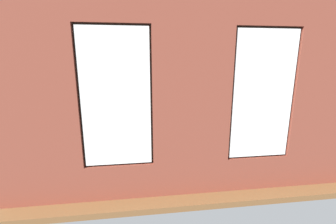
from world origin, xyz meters
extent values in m
cube|color=brown|center=(0.00, 0.00, -0.05)|extent=(6.65, 5.46, 0.10)
cube|color=brown|center=(-2.34, 2.35, 1.68)|extent=(1.36, 0.16, 3.36)
cube|color=brown|center=(0.00, 2.35, 1.68)|extent=(1.22, 0.16, 3.36)
cube|color=brown|center=(2.34, 2.35, 1.68)|extent=(1.36, 0.16, 3.36)
cube|color=brown|center=(-1.14, 2.35, 0.29)|extent=(1.06, 0.16, 0.57)
cube|color=brown|center=(-1.14, 2.35, 3.01)|extent=(1.06, 0.16, 0.70)
cube|color=white|center=(-1.14, 2.39, 1.62)|extent=(1.00, 0.03, 2.03)
cube|color=#38281E|center=(-1.14, 2.33, 1.62)|extent=(1.06, 0.04, 2.09)
cube|color=brown|center=(1.14, 2.35, 0.29)|extent=(1.06, 0.16, 0.57)
cube|color=white|center=(1.14, 2.39, 1.62)|extent=(1.00, 0.03, 2.03)
cube|color=#38281E|center=(1.14, 2.33, 1.62)|extent=(1.06, 0.04, 2.09)
cube|color=#A87547|center=(0.00, 2.25, 0.54)|extent=(3.53, 0.24, 0.06)
cube|color=black|center=(0.00, 2.26, 1.97)|extent=(0.48, 0.03, 0.61)
cube|color=#389360|center=(0.00, 2.25, 1.97)|extent=(0.42, 0.01, 0.55)
cube|color=white|center=(2.97, 0.20, 1.68)|extent=(0.10, 4.46, 3.36)
cube|color=black|center=(0.28, 1.65, 0.21)|extent=(1.77, 0.85, 0.42)
cube|color=black|center=(0.28, 1.98, 0.61)|extent=(1.77, 0.24, 0.38)
cube|color=black|center=(-0.50, 1.65, 0.52)|extent=(0.22, 0.85, 0.24)
cube|color=black|center=(1.05, 1.65, 0.52)|extent=(0.22, 0.85, 0.24)
cube|color=black|center=(-0.05, 1.61, 0.48)|extent=(0.61, 0.65, 0.12)
cube|color=black|center=(0.61, 1.61, 0.48)|extent=(0.61, 0.65, 0.12)
cube|color=black|center=(-2.27, 0.68, 0.21)|extent=(0.92, 2.10, 0.42)
cube|color=black|center=(-2.60, 0.69, 0.61)|extent=(0.31, 2.08, 0.38)
cube|color=black|center=(-2.30, -0.25, 0.52)|extent=(0.86, 0.25, 0.24)
cube|color=black|center=(-2.24, 1.60, 0.52)|extent=(0.86, 0.25, 0.24)
cube|color=black|center=(-2.25, 0.13, 0.48)|extent=(0.66, 0.52, 0.12)
cube|color=black|center=(-2.23, 0.67, 0.48)|extent=(0.66, 0.52, 0.12)
cube|color=black|center=(-2.21, 1.22, 0.48)|extent=(0.66, 0.52, 0.12)
cube|color=tan|center=(0.38, 0.10, 0.39)|extent=(1.29, 0.73, 0.04)
cube|color=tan|center=(-0.21, -0.21, 0.18)|extent=(0.07, 0.07, 0.37)
cube|color=tan|center=(0.96, -0.21, 0.18)|extent=(0.07, 0.07, 0.37)
cube|color=tan|center=(-0.21, 0.40, 0.18)|extent=(0.07, 0.07, 0.37)
cube|color=tan|center=(0.96, 0.40, 0.18)|extent=(0.07, 0.07, 0.37)
cylinder|color=#4C4C51|center=(0.02, -0.03, 0.46)|extent=(0.09, 0.09, 0.11)
cylinder|color=#B7333D|center=(0.54, 0.00, 0.46)|extent=(0.08, 0.08, 0.10)
cylinder|color=#9E5638|center=(0.28, 0.21, 0.46)|extent=(0.14, 0.14, 0.10)
sphere|color=#1E5B28|center=(0.28, 0.21, 0.59)|extent=(0.17, 0.17, 0.17)
cube|color=black|center=(0.38, 0.10, 0.42)|extent=(0.07, 0.17, 0.02)
cube|color=#59595B|center=(0.76, 0.21, 0.42)|extent=(0.18, 0.08, 0.02)
cube|color=black|center=(2.67, -0.54, 0.25)|extent=(1.18, 0.42, 0.49)
cube|color=black|center=(2.67, -0.54, 0.52)|extent=(0.55, 0.20, 0.05)
cube|color=black|center=(2.67, -0.54, 0.57)|extent=(0.06, 0.04, 0.06)
cube|color=black|center=(2.67, -0.54, 0.96)|extent=(1.25, 0.04, 0.72)
cube|color=black|center=(2.67, -0.56, 0.96)|extent=(1.20, 0.01, 0.67)
cylinder|color=olive|center=(0.80, -1.45, 0.14)|extent=(0.51, 0.51, 0.28)
ellipsoid|color=silver|center=(0.80, -1.45, 0.48)|extent=(1.14, 1.14, 0.46)
ellipsoid|color=navy|center=(0.89, -1.45, 0.59)|extent=(0.44, 0.44, 0.18)
cylinder|color=gray|center=(-1.06, 1.65, 0.18)|extent=(0.36, 0.36, 0.37)
cylinder|color=brown|center=(-1.06, 1.65, 0.62)|extent=(0.06, 0.06, 0.49)
cone|color=#3D8E42|center=(-0.86, 1.67, 1.01)|extent=(0.45, 0.14, 0.37)
cone|color=#3D8E42|center=(-1.05, 1.80, 1.05)|extent=(0.11, 0.38, 0.44)
cone|color=#3D8E42|center=(-1.24, 1.62, 1.01)|extent=(0.45, 0.19, 0.37)
cone|color=#3D8E42|center=(-1.03, 1.47, 1.02)|extent=(0.17, 0.44, 0.39)
cylinder|color=beige|center=(-1.92, -0.81, 0.11)|extent=(0.22, 0.22, 0.22)
cylinder|color=brown|center=(-1.92, -0.81, 0.30)|extent=(0.03, 0.03, 0.16)
ellipsoid|color=#1E5B28|center=(-1.92, -0.81, 0.56)|extent=(0.40, 0.40, 0.36)
cylinder|color=#47423D|center=(-2.47, -1.73, 0.14)|extent=(0.23, 0.23, 0.28)
cylinder|color=brown|center=(-2.47, -1.73, 0.33)|extent=(0.03, 0.03, 0.09)
ellipsoid|color=#1E5B28|center=(-2.47, -1.73, 0.55)|extent=(0.43, 0.43, 0.36)
cylinder|color=#9E5638|center=(-1.09, -1.01, 0.11)|extent=(0.22, 0.22, 0.22)
cylinder|color=brown|center=(-1.09, -1.01, 0.26)|extent=(0.03, 0.03, 0.08)
ellipsoid|color=#3D8E42|center=(-1.09, -1.01, 0.44)|extent=(0.37, 0.37, 0.28)
cylinder|color=beige|center=(2.12, 0.50, 0.14)|extent=(0.27, 0.27, 0.27)
cylinder|color=brown|center=(2.12, 0.50, 0.50)|extent=(0.05, 0.05, 0.46)
cone|color=#1E5B28|center=(2.33, 0.53, 0.92)|extent=(0.55, 0.25, 0.51)
cone|color=#1E5B28|center=(2.11, 0.67, 0.95)|extent=(0.22, 0.50, 0.55)
cone|color=#1E5B28|center=(1.92, 0.50, 0.92)|extent=(0.53, 0.18, 0.50)
cone|color=#1E5B28|center=(2.11, 0.30, 0.92)|extent=(0.20, 0.54, 0.50)
camera|label=1|loc=(0.81, 5.67, 2.18)|focal=24.00mm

